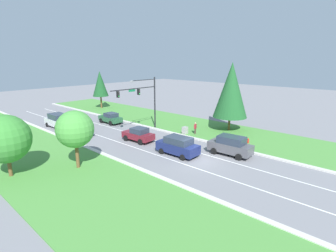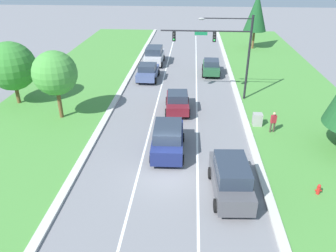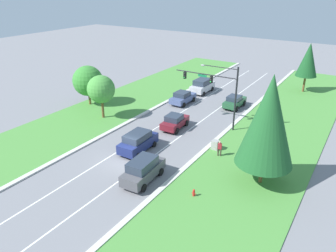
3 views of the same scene
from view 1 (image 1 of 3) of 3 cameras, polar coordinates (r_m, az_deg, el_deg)
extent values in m
plane|color=slate|center=(27.22, 6.44, -7.34)|extent=(160.00, 160.00, 0.00)
cube|color=beige|center=(31.69, 12.47, -4.28)|extent=(0.50, 90.00, 0.15)
cube|color=beige|center=(23.20, -1.94, -11.04)|extent=(0.50, 90.00, 0.15)
cube|color=#4C8E3D|center=(36.18, 16.65, -2.27)|extent=(10.00, 90.00, 0.08)
cube|color=#4C8E3D|center=(20.23, -12.75, -15.61)|extent=(10.00, 90.00, 0.08)
cube|color=white|center=(25.88, 4.07, -8.45)|extent=(0.14, 81.00, 0.01)
cube|color=white|center=(28.61, 8.57, -6.31)|extent=(0.14, 81.00, 0.01)
cylinder|color=black|center=(38.56, -2.89, 5.02)|extent=(0.20, 0.20, 7.53)
cylinder|color=black|center=(35.63, -7.39, 8.06)|extent=(7.73, 0.12, 0.12)
cube|color=#147042|center=(35.41, -7.85, 7.65)|extent=(1.10, 0.04, 0.28)
cylinder|color=black|center=(36.68, -5.34, 9.95)|extent=(4.25, 0.09, 0.09)
ellipsoid|color=gray|center=(35.29, -7.92, 9.62)|extent=(0.56, 0.28, 0.20)
cube|color=black|center=(36.19, -6.42, 7.39)|extent=(0.28, 0.32, 0.80)
sphere|color=#2D2D2D|center=(36.04, -6.25, 7.73)|extent=(0.16, 0.16, 0.16)
sphere|color=#2D2D2D|center=(36.07, -6.24, 7.37)|extent=(0.16, 0.16, 0.16)
sphere|color=#23D647|center=(36.09, -6.23, 7.00)|extent=(0.16, 0.16, 0.16)
cube|color=black|center=(34.01, -10.84, 6.78)|extent=(0.28, 0.32, 0.80)
sphere|color=#2D2D2D|center=(33.85, -10.69, 7.14)|extent=(0.16, 0.16, 0.16)
sphere|color=#2D2D2D|center=(33.88, -10.67, 6.75)|extent=(0.16, 0.16, 0.16)
sphere|color=#23D647|center=(33.91, -10.65, 6.37)|extent=(0.16, 0.16, 0.16)
cube|color=silver|center=(42.79, -22.85, 0.80)|extent=(2.10, 4.86, 0.96)
cube|color=#283342|center=(42.50, -22.89, 1.93)|extent=(1.88, 2.92, 0.81)
cylinder|color=black|center=(44.64, -22.43, 0.73)|extent=(0.24, 0.66, 0.66)
cylinder|color=black|center=(43.86, -24.81, 0.26)|extent=(0.24, 0.66, 0.66)
cylinder|color=black|center=(41.98, -20.67, 0.08)|extent=(0.24, 0.66, 0.66)
cylinder|color=black|center=(41.16, -23.17, -0.43)|extent=(0.24, 0.66, 0.66)
cube|color=#235633|center=(42.95, -12.44, 1.55)|extent=(1.88, 4.33, 0.73)
cube|color=#283342|center=(42.60, -12.29, 2.38)|extent=(1.65, 1.97, 0.61)
cylinder|color=black|center=(44.58, -12.45, 1.53)|extent=(0.26, 0.75, 0.75)
cylinder|color=black|center=(43.66, -14.34, 1.15)|extent=(0.26, 0.75, 0.75)
cylinder|color=black|center=(42.45, -10.43, 1.00)|extent=(0.26, 0.75, 0.75)
cylinder|color=black|center=(41.48, -12.37, 0.58)|extent=(0.26, 0.75, 0.75)
cube|color=navy|center=(28.24, 2.10, -4.70)|extent=(2.11, 4.71, 0.98)
cube|color=#283342|center=(27.91, 2.31, -3.12)|extent=(1.86, 2.84, 0.70)
cylinder|color=black|center=(29.98, 1.10, -4.53)|extent=(0.26, 0.63, 0.63)
cylinder|color=black|center=(28.59, -1.40, -5.49)|extent=(0.26, 0.63, 0.63)
cylinder|color=black|center=(28.33, 5.63, -5.75)|extent=(0.26, 0.63, 0.63)
cylinder|color=black|center=(26.86, 3.21, -6.86)|extent=(0.26, 0.63, 0.63)
cube|color=#475684|center=(37.50, -18.87, -0.78)|extent=(2.05, 4.47, 0.76)
cube|color=#283342|center=(37.10, -18.77, 0.19)|extent=(1.80, 2.03, 0.64)
cylinder|color=black|center=(39.20, -18.55, -0.69)|extent=(0.25, 0.69, 0.68)
cylinder|color=black|center=(38.39, -21.05, -1.22)|extent=(0.25, 0.69, 0.68)
cylinder|color=black|center=(36.86, -16.51, -1.46)|extent=(0.25, 0.69, 0.68)
cylinder|color=black|center=(35.99, -19.14, -2.05)|extent=(0.25, 0.69, 0.68)
cube|color=#4C4C51|center=(28.93, 13.36, -4.56)|extent=(2.13, 4.73, 0.96)
cube|color=#283342|center=(28.61, 13.67, -2.95)|extent=(1.83, 2.87, 0.79)
cylinder|color=black|center=(30.45, 11.62, -4.46)|extent=(0.28, 0.72, 0.71)
cylinder|color=black|center=(28.92, 9.94, -5.39)|extent=(0.28, 0.72, 0.71)
cylinder|color=black|center=(29.34, 16.61, -5.50)|extent=(0.28, 0.72, 0.71)
cylinder|color=black|center=(27.75, 15.15, -6.55)|extent=(0.28, 0.72, 0.71)
cube|color=maroon|center=(33.00, -6.52, -2.06)|extent=(2.08, 4.22, 0.75)
cube|color=#283342|center=(32.64, -6.25, -0.97)|extent=(1.77, 1.95, 0.65)
cylinder|color=black|center=(34.59, -6.93, -1.95)|extent=(0.28, 0.75, 0.74)
cylinder|color=black|center=(33.41, -9.15, -2.62)|extent=(0.28, 0.75, 0.74)
cylinder|color=black|center=(32.87, -3.81, -2.74)|extent=(0.28, 0.75, 0.74)
cylinder|color=black|center=(31.63, -6.03, -3.49)|extent=(0.28, 0.75, 0.74)
cube|color=#9E9E99|center=(35.84, 3.70, -1.01)|extent=(0.70, 0.60, 1.06)
cylinder|color=#42382D|center=(35.87, 5.85, -1.23)|extent=(0.14, 0.14, 0.84)
cylinder|color=#42382D|center=(36.10, 6.02, -1.14)|extent=(0.14, 0.14, 0.84)
cube|color=maroon|center=(35.80, 5.97, -0.07)|extent=(0.42, 0.30, 0.60)
sphere|color=tan|center=(35.69, 5.98, 0.61)|extent=(0.22, 0.22, 0.22)
cylinder|color=red|center=(33.34, 17.04, -3.28)|extent=(0.20, 0.20, 0.55)
sphere|color=red|center=(33.24, 17.08, -2.73)|extent=(0.18, 0.18, 0.18)
cylinder|color=red|center=(33.23, 16.95, -3.29)|extent=(0.10, 0.09, 0.09)
cylinder|color=red|center=(33.44, 17.13, -3.19)|extent=(0.10, 0.09, 0.09)
cylinder|color=brown|center=(38.62, 13.16, 0.49)|extent=(0.32, 0.32, 2.01)
cone|color=#1E5628|center=(37.79, 13.57, 7.61)|extent=(4.77, 4.77, 7.64)
cylinder|color=brown|center=(26.89, -31.20, -7.54)|extent=(0.32, 0.32, 1.90)
sphere|color=#388433|center=(26.14, -31.91, -2.40)|extent=(4.17, 4.17, 4.17)
cylinder|color=brown|center=(56.43, -14.32, 5.04)|extent=(0.32, 0.32, 2.59)
cone|color=#194C23|center=(55.96, -14.57, 8.90)|extent=(3.16, 3.16, 5.06)
cylinder|color=brown|center=(26.11, -19.14, -6.08)|extent=(0.32, 0.32, 2.53)
sphere|color=#47933D|center=(25.36, -19.61, -0.65)|extent=(3.45, 3.45, 3.45)
camera|label=2|loc=(21.97, 48.63, 13.84)|focal=35.00mm
camera|label=3|loc=(39.96, 54.33, 17.27)|focal=35.00mm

